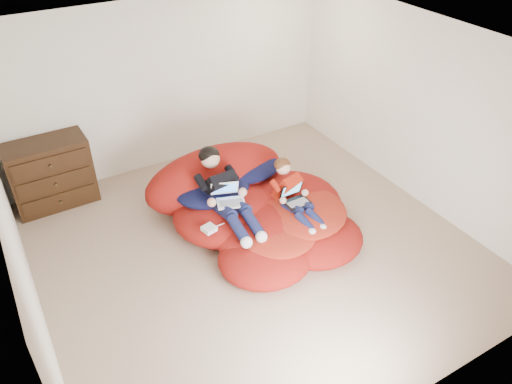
# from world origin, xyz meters

# --- Properties ---
(room_shell) EXTENTS (5.10, 5.10, 2.77)m
(room_shell) POSITION_xyz_m (0.00, 0.00, 0.22)
(room_shell) COLOR tan
(room_shell) RESTS_ON ground
(dresser) EXTENTS (1.07, 0.60, 0.95)m
(dresser) POSITION_xyz_m (-1.90, 2.22, 0.48)
(dresser) COLOR #321E0E
(dresser) RESTS_ON ground
(beanbag_pile) EXTENTS (2.42, 2.44, 0.91)m
(beanbag_pile) POSITION_xyz_m (0.24, 0.41, 0.26)
(beanbag_pile) COLOR #A81913
(beanbag_pile) RESTS_ON ground
(cream_pillow) EXTENTS (0.46, 0.30, 0.30)m
(cream_pillow) POSITION_xyz_m (-0.34, 1.20, 0.62)
(cream_pillow) COLOR white
(cream_pillow) RESTS_ON beanbag_pile
(older_boy) EXTENTS (0.37, 1.31, 0.73)m
(older_boy) POSITION_xyz_m (-0.17, 0.47, 0.68)
(older_boy) COLOR black
(older_boy) RESTS_ON beanbag_pile
(younger_boy) EXTENTS (0.34, 0.95, 0.63)m
(younger_boy) POSITION_xyz_m (0.58, 0.08, 0.60)
(younger_boy) COLOR #B72410
(younger_boy) RESTS_ON beanbag_pile
(laptop_white) EXTENTS (0.39, 0.43, 0.23)m
(laptop_white) POSITION_xyz_m (-0.17, 0.34, 0.64)
(laptop_white) COLOR white
(laptop_white) RESTS_ON older_boy
(laptop_black) EXTENTS (0.31, 0.29, 0.22)m
(laptop_black) POSITION_xyz_m (0.58, 0.02, 0.55)
(laptop_black) COLOR black
(laptop_black) RESTS_ON younger_boy
(power_adapter) EXTENTS (0.17, 0.17, 0.05)m
(power_adapter) POSITION_xyz_m (-0.54, 0.14, 0.42)
(power_adapter) COLOR white
(power_adapter) RESTS_ON beanbag_pile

